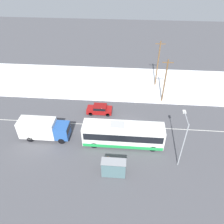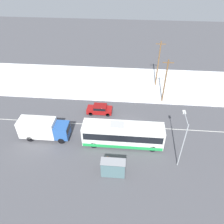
{
  "view_description": "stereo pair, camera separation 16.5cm",
  "coord_description": "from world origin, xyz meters",
  "px_view_note": "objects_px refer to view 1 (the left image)",
  "views": [
    {
      "loc": [
        -0.28,
        -25.34,
        22.3
      ],
      "look_at": [
        -2.49,
        1.62,
        1.4
      ],
      "focal_mm": 35.0,
      "sensor_mm": 36.0,
      "label": 1
    },
    {
      "loc": [
        -0.12,
        -25.33,
        22.3
      ],
      "look_at": [
        -2.49,
        1.62,
        1.4
      ],
      "focal_mm": 35.0,
      "sensor_mm": 36.0,
      "label": 2
    }
  ],
  "objects_px": {
    "city_bus": "(123,134)",
    "utility_pole_roadside": "(165,81)",
    "pedestrian_at_stop": "(108,160)",
    "streetlamp": "(184,136)",
    "utility_pole_snowlot": "(158,64)",
    "sedan_car": "(100,109)",
    "box_truck": "(43,128)",
    "bus_shelter": "(113,167)"
  },
  "relations": [
    {
      "from": "city_bus",
      "to": "utility_pole_roadside",
      "type": "bearing_deg",
      "value": 59.4
    },
    {
      "from": "pedestrian_at_stop",
      "to": "utility_pole_roadside",
      "type": "height_order",
      "value": "utility_pole_roadside"
    },
    {
      "from": "streetlamp",
      "to": "utility_pole_snowlot",
      "type": "distance_m",
      "value": 19.08
    },
    {
      "from": "streetlamp",
      "to": "pedestrian_at_stop",
      "type": "bearing_deg",
      "value": -170.17
    },
    {
      "from": "utility_pole_roadside",
      "to": "sedan_car",
      "type": "bearing_deg",
      "value": -157.88
    },
    {
      "from": "sedan_car",
      "to": "utility_pole_roadside",
      "type": "bearing_deg",
      "value": -157.88
    },
    {
      "from": "streetlamp",
      "to": "box_truck",
      "type": "bearing_deg",
      "value": 171.24
    },
    {
      "from": "sedan_car",
      "to": "utility_pole_roadside",
      "type": "height_order",
      "value": "utility_pole_roadside"
    },
    {
      "from": "city_bus",
      "to": "sedan_car",
      "type": "relative_size",
      "value": 2.67
    },
    {
      "from": "pedestrian_at_stop",
      "to": "utility_pole_snowlot",
      "type": "xyz_separation_m",
      "value": [
        7.38,
        20.56,
        3.58
      ]
    },
    {
      "from": "city_bus",
      "to": "box_truck",
      "type": "xyz_separation_m",
      "value": [
        -11.28,
        0.28,
        0.0
      ]
    },
    {
      "from": "utility_pole_snowlot",
      "to": "bus_shelter",
      "type": "bearing_deg",
      "value": -106.58
    },
    {
      "from": "city_bus",
      "to": "streetlamp",
      "type": "xyz_separation_m",
      "value": [
        7.14,
        -2.55,
        2.67
      ]
    },
    {
      "from": "streetlamp",
      "to": "utility_pole_snowlot",
      "type": "height_order",
      "value": "utility_pole_snowlot"
    },
    {
      "from": "pedestrian_at_stop",
      "to": "utility_pole_roadside",
      "type": "distance_m",
      "value": 17.38
    },
    {
      "from": "streetlamp",
      "to": "utility_pole_roadside",
      "type": "bearing_deg",
      "value": 92.84
    },
    {
      "from": "pedestrian_at_stop",
      "to": "sedan_car",
      "type": "bearing_deg",
      "value": 102.7
    },
    {
      "from": "box_truck",
      "to": "pedestrian_at_stop",
      "type": "xyz_separation_m",
      "value": [
        9.6,
        -4.37,
        -0.64
      ]
    },
    {
      "from": "box_truck",
      "to": "bus_shelter",
      "type": "relative_size",
      "value": 2.39
    },
    {
      "from": "box_truck",
      "to": "bus_shelter",
      "type": "height_order",
      "value": "box_truck"
    },
    {
      "from": "pedestrian_at_stop",
      "to": "bus_shelter",
      "type": "bearing_deg",
      "value": -62.71
    },
    {
      "from": "pedestrian_at_stop",
      "to": "streetlamp",
      "type": "bearing_deg",
      "value": 9.83
    },
    {
      "from": "city_bus",
      "to": "bus_shelter",
      "type": "xyz_separation_m",
      "value": [
        -0.89,
        -5.63,
        -0.01
      ]
    },
    {
      "from": "sedan_car",
      "to": "bus_shelter",
      "type": "xyz_separation_m",
      "value": [
        3.22,
        -12.28,
        0.87
      ]
    },
    {
      "from": "sedan_car",
      "to": "streetlamp",
      "type": "bearing_deg",
      "value": 140.71
    },
    {
      "from": "utility_pole_snowlot",
      "to": "streetlamp",
      "type": "bearing_deg",
      "value": -85.64
    },
    {
      "from": "city_bus",
      "to": "box_truck",
      "type": "relative_size",
      "value": 1.57
    },
    {
      "from": "pedestrian_at_stop",
      "to": "city_bus",
      "type": "bearing_deg",
      "value": 67.6
    },
    {
      "from": "pedestrian_at_stop",
      "to": "utility_pole_snowlot",
      "type": "relative_size",
      "value": 0.19
    },
    {
      "from": "pedestrian_at_stop",
      "to": "streetlamp",
      "type": "height_order",
      "value": "streetlamp"
    },
    {
      "from": "city_bus",
      "to": "utility_pole_snowlot",
      "type": "height_order",
      "value": "utility_pole_snowlot"
    },
    {
      "from": "bus_shelter",
      "to": "box_truck",
      "type": "bearing_deg",
      "value": 150.35
    },
    {
      "from": "bus_shelter",
      "to": "utility_pole_roadside",
      "type": "height_order",
      "value": "utility_pole_roadside"
    },
    {
      "from": "streetlamp",
      "to": "utility_pole_roadside",
      "type": "distance_m",
      "value": 13.52
    },
    {
      "from": "city_bus",
      "to": "bus_shelter",
      "type": "distance_m",
      "value": 5.7
    },
    {
      "from": "city_bus",
      "to": "bus_shelter",
      "type": "bearing_deg",
      "value": -98.94
    },
    {
      "from": "sedan_car",
      "to": "utility_pole_snowlot",
      "type": "relative_size",
      "value": 0.46
    },
    {
      "from": "box_truck",
      "to": "streetlamp",
      "type": "height_order",
      "value": "streetlamp"
    },
    {
      "from": "sedan_car",
      "to": "utility_pole_snowlot",
      "type": "distance_m",
      "value": 14.39
    },
    {
      "from": "city_bus",
      "to": "pedestrian_at_stop",
      "type": "relative_size",
      "value": 6.41
    },
    {
      "from": "sedan_car",
      "to": "streetlamp",
      "type": "xyz_separation_m",
      "value": [
        11.25,
        -9.2,
        3.55
      ]
    },
    {
      "from": "streetlamp",
      "to": "bus_shelter",
      "type": "bearing_deg",
      "value": -159.03
    }
  ]
}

